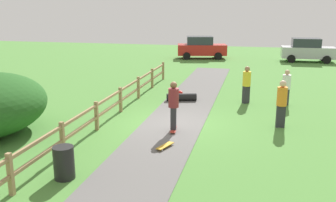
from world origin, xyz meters
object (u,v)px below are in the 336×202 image
(skater_riding, at_px, (174,104))
(bystander_yellow, at_px, (247,83))
(skater_fallen, at_px, (181,97))
(parked_car_red, at_px, (201,47))
(trash_bin, at_px, (64,163))
(bystander_white, at_px, (286,86))
(bystander_orange, at_px, (282,102))
(skateboard_loose, at_px, (165,146))
(parked_car_silver, at_px, (307,50))

(skater_riding, distance_m, bystander_yellow, 5.51)
(skater_riding, xyz_separation_m, skater_fallen, (-0.63, 4.65, -0.86))
(bystander_yellow, xyz_separation_m, parked_car_red, (-4.36, 15.07, -0.02))
(trash_bin, xyz_separation_m, skater_fallen, (1.39, 9.13, -0.25))
(bystander_white, bearing_deg, bystander_orange, -96.50)
(skater_riding, bearing_deg, bystander_white, 49.18)
(skateboard_loose, xyz_separation_m, bystander_orange, (3.76, 3.18, 0.92))
(skater_riding, relative_size, parked_car_silver, 0.44)
(skater_fallen, xyz_separation_m, parked_car_silver, (7.50, 15.36, 0.76))
(bystander_orange, bearing_deg, skater_riding, -159.24)
(skater_fallen, height_order, bystander_yellow, bystander_yellow)
(parked_car_red, bearing_deg, bystander_orange, -72.72)
(skateboard_loose, xyz_separation_m, parked_car_red, (-2.01, 21.72, 0.87))
(skater_fallen, relative_size, bystander_orange, 0.82)
(skateboard_loose, height_order, bystander_yellow, bystander_yellow)
(skater_fallen, height_order, parked_car_red, parked_car_red)
(trash_bin, height_order, skater_riding, skater_riding)
(trash_bin, height_order, bystander_yellow, bystander_yellow)
(skateboard_loose, distance_m, bystander_white, 7.88)
(skateboard_loose, distance_m, parked_car_silver, 22.78)
(skater_riding, height_order, bystander_white, skater_riding)
(skater_riding, relative_size, skater_fallen, 1.25)
(trash_bin, bearing_deg, skater_riding, 65.74)
(skater_fallen, xyz_separation_m, skateboard_loose, (0.72, -6.37, -0.11))
(bystander_yellow, bearing_deg, bystander_orange, -67.90)
(skater_riding, relative_size, bystander_orange, 1.02)
(skater_riding, distance_m, bystander_white, 6.51)
(trash_bin, distance_m, skater_fallen, 9.23)
(skateboard_loose, xyz_separation_m, bystander_yellow, (2.35, 6.65, 0.89))
(skater_fallen, bearing_deg, skater_riding, -82.34)
(skater_riding, bearing_deg, parked_car_silver, 71.04)
(skater_fallen, relative_size, bystander_yellow, 0.85)
(bystander_white, height_order, bystander_yellow, bystander_yellow)
(bystander_yellow, bearing_deg, bystander_white, -0.27)
(trash_bin, xyz_separation_m, parked_car_red, (0.11, 24.48, 0.51))
(trash_bin, relative_size, bystander_orange, 0.50)
(trash_bin, height_order, skater_fallen, trash_bin)
(parked_car_red, bearing_deg, bystander_yellow, -73.87)
(skater_fallen, xyz_separation_m, parked_car_red, (-1.28, 15.35, 0.76))
(bystander_orange, bearing_deg, parked_car_red, 107.28)
(skateboard_loose, relative_size, parked_car_red, 0.18)
(parked_car_red, bearing_deg, parked_car_silver, 0.06)
(skateboard_loose, height_order, parked_car_silver, parked_car_silver)
(bystander_orange, relative_size, bystander_yellow, 1.03)
(bystander_white, distance_m, bystander_yellow, 1.80)
(skateboard_loose, bearing_deg, parked_car_silver, 72.68)
(skater_riding, bearing_deg, bystander_orange, 20.76)
(trash_bin, relative_size, parked_car_red, 0.20)
(skater_riding, height_order, skateboard_loose, skater_riding)
(skateboard_loose, xyz_separation_m, parked_car_silver, (6.78, 21.73, 0.87))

